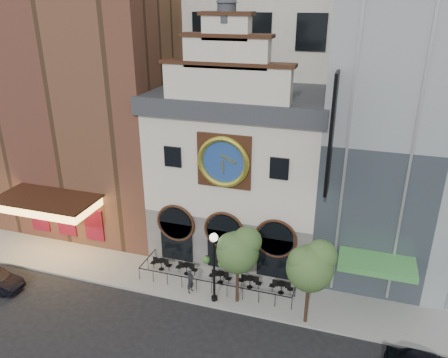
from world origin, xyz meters
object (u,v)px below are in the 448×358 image
bistro_0 (161,264)px  bistro_2 (220,277)px  lamppost (214,260)px  bistro_4 (281,287)px  tree_right (311,265)px  bistro_3 (250,282)px  pedestrian (190,281)px  bistro_1 (187,268)px  tree_left (239,249)px

bistro_0 → bistro_2: same height
bistro_0 → lamppost: bearing=-23.9°
bistro_4 → tree_right: (1.96, -2.23, 3.54)m
bistro_3 → pedestrian: bearing=-155.3°
bistro_0 → bistro_2: (4.54, -0.21, 0.00)m
bistro_1 → tree_right: bearing=-15.1°
bistro_3 → bistro_4: (2.13, 0.04, 0.00)m
bistro_0 → tree_right: bearing=-12.2°
tree_right → bistro_4: bearing=131.3°
pedestrian → tree_left: 4.45m
bistro_1 → bistro_4: bearing=-1.0°
bistro_3 → tree_left: (-0.38, -1.61, 3.41)m
bistro_1 → bistro_2: 2.59m
lamppost → tree_right: (5.94, -0.20, 0.97)m
bistro_1 → bistro_2: (2.58, -0.25, 0.00)m
bistro_2 → tree_right: size_ratio=0.29×
bistro_3 → bistro_1: bearing=178.0°
pedestrian → bistro_4: bearing=-56.8°
bistro_0 → pedestrian: 3.50m
bistro_3 → bistro_4: same height
bistro_0 → tree_right: size_ratio=0.29×
pedestrian → bistro_3: bearing=-48.6°
bistro_1 → bistro_4: same height
bistro_2 → bistro_3: same height
lamppost → tree_right: tree_right is taller
bistro_3 → pedestrian: (-3.62, -1.66, 0.36)m
lamppost → tree_right: size_ratio=0.90×
pedestrian → lamppost: 2.85m
tree_left → lamppost: bearing=-165.7°
bistro_0 → tree_left: bearing=-15.5°
pedestrian → tree_left: size_ratio=0.31×
tree_left → tree_right: (4.47, -0.58, 0.14)m
bistro_2 → tree_left: bearing=-42.0°
lamppost → tree_right: bearing=3.3°
bistro_4 → pedestrian: pedestrian is taller
bistro_0 → tree_left: size_ratio=0.30×
bistro_2 → tree_right: tree_right is taller
bistro_2 → tree_right: (6.16, -2.10, 3.54)m
bistro_2 → tree_left: size_ratio=0.30×
bistro_0 → lamppost: 5.80m
bistro_3 → lamppost: (-1.85, -1.99, 2.57)m
bistro_4 → tree_right: tree_right is taller
pedestrian → tree_left: (3.24, 0.05, 3.05)m
tree_right → bistro_0: bearing=167.8°
tree_right → lamppost: bearing=178.0°
bistro_2 → lamppost: 3.20m
bistro_3 → tree_left: size_ratio=0.30×
bistro_4 → tree_left: (-2.51, -1.65, 3.41)m
bistro_1 → pedestrian: bearing=-60.5°
bistro_2 → pedestrian: bearing=-134.5°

